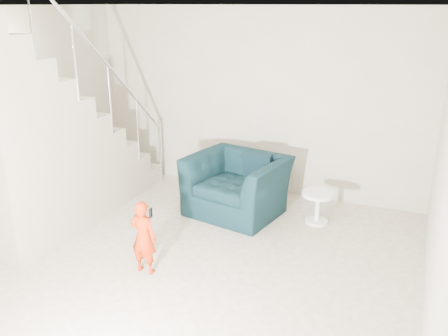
% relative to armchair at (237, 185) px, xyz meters
% --- Properties ---
extents(floor, '(5.50, 5.50, 0.00)m').
position_rel_armchair_xyz_m(floor, '(-0.08, -1.82, -0.39)').
color(floor, gray).
rests_on(floor, ground).
extents(ceiling, '(5.50, 5.50, 0.00)m').
position_rel_armchair_xyz_m(ceiling, '(-0.08, -1.82, 2.31)').
color(ceiling, silver).
rests_on(ceiling, back_wall).
extents(back_wall, '(5.00, 0.00, 5.00)m').
position_rel_armchair_xyz_m(back_wall, '(-0.08, 0.93, 0.96)').
color(back_wall, '#A59E86').
rests_on(back_wall, floor).
extents(right_wall, '(0.00, 5.50, 5.50)m').
position_rel_armchair_xyz_m(right_wall, '(2.42, -1.82, 0.96)').
color(right_wall, '#A59E86').
rests_on(right_wall, floor).
extents(armchair, '(1.40, 1.27, 0.79)m').
position_rel_armchair_xyz_m(armchair, '(0.00, 0.00, 0.00)').
color(armchair, black).
rests_on(armchair, floor).
extents(toddler, '(0.30, 0.20, 0.81)m').
position_rel_armchair_xyz_m(toddler, '(-0.35, -1.80, 0.01)').
color(toddler, '#A12D05').
rests_on(toddler, floor).
extents(side_table, '(0.42, 0.42, 0.42)m').
position_rel_armchair_xyz_m(side_table, '(1.09, 0.10, -0.11)').
color(side_table, white).
rests_on(side_table, floor).
extents(staircase, '(1.02, 3.03, 3.62)m').
position_rel_armchair_xyz_m(staircase, '(-2.08, -1.27, 0.55)').
color(staircase, '#ADA089').
rests_on(staircase, floor).
extents(cushion, '(0.39, 0.19, 0.39)m').
position_rel_armchair_xyz_m(cushion, '(0.22, 0.22, 0.24)').
color(cushion, black).
rests_on(cushion, armchair).
extents(throw, '(0.04, 0.43, 0.48)m').
position_rel_armchair_xyz_m(throw, '(-0.51, -0.09, 0.10)').
color(throw, black).
rests_on(throw, armchair).
extents(phone, '(0.03, 0.05, 0.10)m').
position_rel_armchair_xyz_m(phone, '(-0.24, -1.81, 0.31)').
color(phone, black).
rests_on(phone, toddler).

